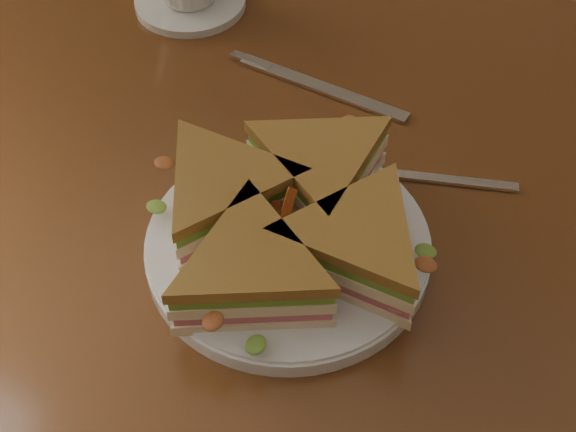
{
  "coord_description": "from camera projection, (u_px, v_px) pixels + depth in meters",
  "views": [
    {
      "loc": [
        0.26,
        -0.5,
        1.32
      ],
      "look_at": [
        0.05,
        -0.11,
        0.8
      ],
      "focal_mm": 50.0,
      "sensor_mm": 36.0,
      "label": 1
    }
  ],
  "objects": [
    {
      "name": "spoon",
      "position": [
        376.0,
        171.0,
        0.78
      ],
      "size": [
        0.18,
        0.08,
        0.01
      ],
      "rotation": [
        0.0,
        0.0,
        0.34
      ],
      "color": "silver",
      "rests_on": "table"
    },
    {
      "name": "saucer",
      "position": [
        190.0,
        2.0,
        0.96
      ],
      "size": [
        0.13,
        0.13,
        0.01
      ],
      "primitive_type": "cylinder",
      "color": "silver",
      "rests_on": "table"
    },
    {
      "name": "table",
      "position": [
        297.0,
        224.0,
        0.87
      ],
      "size": [
        1.2,
        0.8,
        0.75
      ],
      "color": "#3E1F0E",
      "rests_on": "ground"
    },
    {
      "name": "knife",
      "position": [
        310.0,
        84.0,
        0.87
      ],
      "size": [
        0.22,
        0.02,
        0.0
      ],
      "rotation": [
        0.0,
        0.0,
        -0.02
      ],
      "color": "silver",
      "rests_on": "table"
    },
    {
      "name": "plate",
      "position": [
        288.0,
        247.0,
        0.72
      ],
      "size": [
        0.25,
        0.25,
        0.02
      ],
      "primitive_type": "cylinder",
      "color": "silver",
      "rests_on": "table"
    },
    {
      "name": "sandwich_wedges",
      "position": [
        288.0,
        220.0,
        0.69
      ],
      "size": [
        0.29,
        0.29,
        0.06
      ],
      "color": "#FCE4BA",
      "rests_on": "plate"
    },
    {
      "name": "crisps_mound",
      "position": [
        288.0,
        223.0,
        0.69
      ],
      "size": [
        0.09,
        0.09,
        0.05
      ],
      "primitive_type": null,
      "color": "#AF4616",
      "rests_on": "plate"
    }
  ]
}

